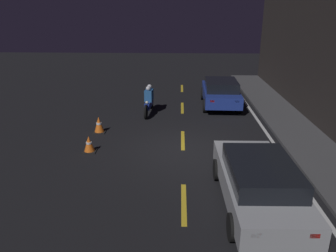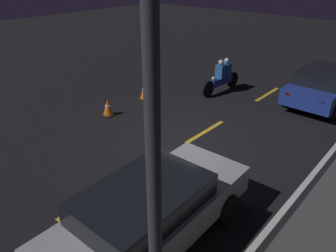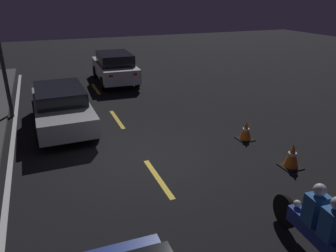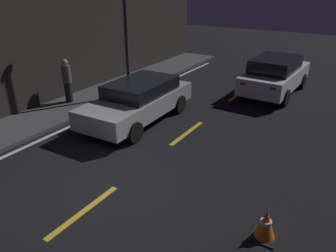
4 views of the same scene
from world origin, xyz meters
name	(u,v)px [view 4 (image 4 of 4)]	position (x,y,z in m)	size (l,w,h in m)	color
ground_plane	(115,188)	(0.00, 0.00, 0.00)	(56.00, 56.00, 0.00)	black
lane_dash_c	(84,211)	(-1.00, 0.00, 0.00)	(2.00, 0.14, 0.01)	gold
lane_dash_d	(187,133)	(3.50, 0.00, 0.00)	(2.00, 0.14, 0.01)	gold
lane_dash_e	(238,94)	(8.00, 0.00, 0.00)	(2.00, 0.14, 0.01)	gold
lane_solid_kerb	(19,150)	(0.00, 3.53, 0.00)	(25.20, 0.14, 0.01)	silver
hatchback_silver	(139,100)	(3.56, 1.90, 0.74)	(4.53, 1.96, 1.37)	#9EA0A5
sedan_white	(275,74)	(8.94, -1.21, 0.82)	(4.42, 2.02, 1.55)	silver
traffic_cone_mid	(266,224)	(0.23, -3.42, 0.29)	(0.49, 0.49, 0.60)	black
pedestrian	(67,81)	(3.41, 5.12, 0.95)	(0.34, 0.34, 1.64)	black
street_lamp	(125,15)	(5.23, 3.63, 3.24)	(0.28, 0.28, 5.76)	#333338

